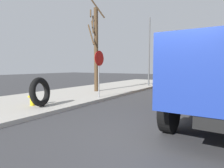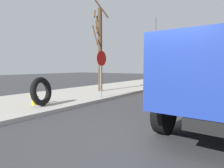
% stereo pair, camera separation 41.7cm
% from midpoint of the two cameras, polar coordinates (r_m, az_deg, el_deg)
% --- Properties ---
extents(ground_plane, '(80.00, 80.00, 0.00)m').
position_cam_midpoint_polar(ground_plane, '(5.06, 15.02, -14.92)').
color(ground_plane, '#38383A').
extents(sidewalk_curb, '(36.00, 5.00, 0.15)m').
position_cam_midpoint_polar(sidewalk_curb, '(9.38, -25.91, -5.52)').
color(sidewalk_curb, '#ADA89E').
rests_on(sidewalk_curb, ground).
extents(fire_hydrant, '(0.22, 0.49, 0.72)m').
position_cam_midpoint_polar(fire_hydrant, '(8.59, -20.43, -3.18)').
color(fire_hydrant, yellow).
rests_on(fire_hydrant, sidewalk_curb).
extents(loose_tire, '(1.20, 0.64, 1.17)m').
position_cam_midpoint_polar(loose_tire, '(8.22, -18.52, -2.05)').
color(loose_tire, black).
rests_on(loose_tire, sidewalk_curb).
extents(stop_sign, '(0.76, 0.08, 2.37)m').
position_cam_midpoint_polar(stop_sign, '(9.98, -1.93, 5.53)').
color(stop_sign, gray).
rests_on(stop_sign, sidewalk_curb).
extents(dump_truck_orange, '(7.10, 3.05, 3.00)m').
position_cam_midpoint_polar(dump_truck_orange, '(16.92, 27.33, 4.14)').
color(dump_truck_orange, orange).
rests_on(dump_truck_orange, ground).
extents(bare_tree, '(0.78, 1.17, 5.59)m').
position_cam_midpoint_polar(bare_tree, '(12.59, -2.62, 10.69)').
color(bare_tree, '#4C3823').
rests_on(bare_tree, sidewalk_curb).
extents(street_light_pole, '(0.12, 0.12, 5.54)m').
position_cam_midpoint_polar(street_light_pole, '(16.50, 13.12, 9.11)').
color(street_light_pole, '#595B5E').
rests_on(street_light_pole, sidewalk_curb).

